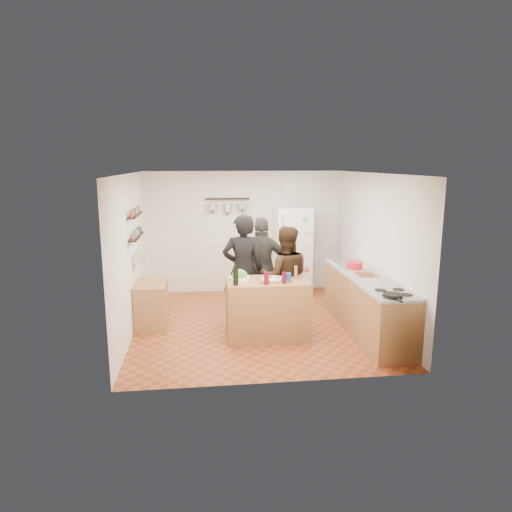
{
  "coord_description": "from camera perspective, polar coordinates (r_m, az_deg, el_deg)",
  "views": [
    {
      "loc": [
        -0.9,
        -7.24,
        2.67
      ],
      "look_at": [
        0.0,
        0.1,
        1.15
      ],
      "focal_mm": 32.0,
      "sensor_mm": 36.0,
      "label": 1
    }
  ],
  "objects": [
    {
      "name": "cutting_board",
      "position": [
        7.45,
        13.65,
        -2.37
      ],
      "size": [
        0.3,
        0.4,
        0.02
      ],
      "primitive_type": "cube",
      "color": "brown",
      "rests_on": "counter_run"
    },
    {
      "name": "fridge",
      "position": [
        9.35,
        4.55,
        0.67
      ],
      "size": [
        0.7,
        0.68,
        1.8
      ],
      "primitive_type": "cube",
      "color": "white",
      "rests_on": "floor"
    },
    {
      "name": "person_center",
      "position": [
        7.43,
        3.65,
        -2.68
      ],
      "size": [
        0.88,
        0.73,
        1.68
      ],
      "primitive_type": "imported",
      "rotation": [
        0.0,
        0.0,
        3.02
      ],
      "color": "black",
      "rests_on": "floor"
    },
    {
      "name": "pot_rack",
      "position": [
        9.28,
        -3.61,
        7.15
      ],
      "size": [
        0.9,
        0.04,
        0.04
      ],
      "primitive_type": "cube",
      "color": "black",
      "rests_on": "back_wall"
    },
    {
      "name": "prep_island",
      "position": [
        7.08,
        1.41,
        -6.61
      ],
      "size": [
        1.25,
        0.72,
        0.91
      ],
      "primitive_type": "cube",
      "color": "olive",
      "rests_on": "floor"
    },
    {
      "name": "wine_glass_far",
      "position": [
        6.78,
        3.52,
        -2.72
      ],
      "size": [
        0.07,
        0.07,
        0.17
      ],
      "primitive_type": "cylinder",
      "color": "#50061C",
      "rests_on": "prep_island"
    },
    {
      "name": "person_left",
      "position": [
        7.51,
        -1.62,
        -1.77
      ],
      "size": [
        0.69,
        0.47,
        1.86
      ],
      "primitive_type": "imported",
      "rotation": [
        0.0,
        0.0,
        3.11
      ],
      "color": "black",
      "rests_on": "floor"
    },
    {
      "name": "room_shell",
      "position": [
        7.81,
        -0.26,
        1.14
      ],
      "size": [
        4.2,
        4.2,
        4.2
      ],
      "color": "brown",
      "rests_on": "ground"
    },
    {
      "name": "red_bowl",
      "position": [
        7.83,
        12.2,
        -1.15
      ],
      "size": [
        0.27,
        0.27,
        0.11
      ],
      "primitive_type": "cylinder",
      "color": "red",
      "rests_on": "counter_run"
    },
    {
      "name": "spice_shelf_lower",
      "position": [
        7.6,
        -14.71,
        2.38
      ],
      "size": [
        0.12,
        1.0,
        0.02
      ],
      "primitive_type": "cube",
      "color": "black",
      "rests_on": "left_wall"
    },
    {
      "name": "wine_bottle",
      "position": [
        6.66,
        -2.55,
        -2.67
      ],
      "size": [
        0.08,
        0.08,
        0.24
      ],
      "primitive_type": "cylinder",
      "color": "black",
      "rests_on": "prep_island"
    },
    {
      "name": "spice_shelf_upper",
      "position": [
        7.55,
        -14.84,
        5.0
      ],
      "size": [
        0.12,
        1.0,
        0.02
      ],
      "primitive_type": "cube",
      "color": "black",
      "rests_on": "left_wall"
    },
    {
      "name": "skillet",
      "position": [
        6.31,
        16.71,
        -4.76
      ],
      "size": [
        0.25,
        0.25,
        0.05
      ],
      "primitive_type": "cylinder",
      "color": "black",
      "rests_on": "stove_top"
    },
    {
      "name": "produce_basket",
      "position": [
        7.66,
        -14.35,
        -0.2
      ],
      "size": [
        0.18,
        0.35,
        0.14
      ],
      "primitive_type": "cube",
      "color": "silver",
      "rests_on": "left_wall"
    },
    {
      "name": "wine_glass_near",
      "position": [
        6.69,
        1.31,
        -2.82
      ],
      "size": [
        0.08,
        0.08,
        0.18
      ],
      "primitive_type": "cylinder",
      "color": "#5E081D",
      "rests_on": "prep_island"
    },
    {
      "name": "person_back",
      "position": [
        8.03,
        0.8,
        -1.32
      ],
      "size": [
        1.06,
        0.52,
        1.75
      ],
      "primitive_type": "imported",
      "rotation": [
        0.0,
        0.0,
        3.04
      ],
      "color": "#2A2825",
      "rests_on": "floor"
    },
    {
      "name": "wall_clock",
      "position": [
        9.51,
        4.27,
        8.46
      ],
      "size": [
        0.3,
        0.03,
        0.3
      ],
      "primitive_type": "cylinder",
      "rotation": [
        1.57,
        0.0,
        0.0
      ],
      "color": "silver",
      "rests_on": "back_wall"
    },
    {
      "name": "side_table",
      "position": [
        7.8,
        -12.92,
        -5.88
      ],
      "size": [
        0.5,
        0.8,
        0.73
      ],
      "primitive_type": "cube",
      "color": "#AD7648",
      "rests_on": "floor"
    },
    {
      "name": "salt_canister",
      "position": [
        6.87,
        4.06,
        -2.68
      ],
      "size": [
        0.08,
        0.08,
        0.13
      ],
      "primitive_type": "cylinder",
      "color": "navy",
      "rests_on": "prep_island"
    },
    {
      "name": "stove_top",
      "position": [
        6.54,
        16.78,
        -4.5
      ],
      "size": [
        0.6,
        0.62,
        0.02
      ],
      "primitive_type": "cube",
      "color": "white",
      "rests_on": "counter_run"
    },
    {
      "name": "pizza_board",
      "position": [
        6.94,
        2.11,
        -2.99
      ],
      "size": [
        0.42,
        0.34,
        0.02
      ],
      "primitive_type": "cube",
      "color": "brown",
      "rests_on": "prep_island"
    },
    {
      "name": "salad_bowl",
      "position": [
        6.95,
        -2.06,
        -2.8
      ],
      "size": [
        0.31,
        0.31,
        0.06
      ],
      "primitive_type": "cylinder",
      "color": "white",
      "rests_on": "prep_island"
    },
    {
      "name": "counter_run",
      "position": [
        7.51,
        13.68,
        -5.91
      ],
      "size": [
        0.63,
        2.63,
        0.9
      ],
      "primitive_type": "cube",
      "color": "#9E7042",
      "rests_on": "floor"
    },
    {
      "name": "pizza",
      "position": [
        6.94,
        2.11,
        -2.84
      ],
      "size": [
        0.34,
        0.34,
        0.02
      ],
      "primitive_type": "cylinder",
      "color": "#CCBD87",
      "rests_on": "pizza_board"
    },
    {
      "name": "pepper_mill",
      "position": [
        7.06,
        4.99,
        -2.2
      ],
      "size": [
        0.05,
        0.05,
        0.16
      ],
      "primitive_type": "cylinder",
      "color": "olive",
      "rests_on": "prep_island"
    },
    {
      "name": "sink",
      "position": [
        8.17,
        11.75,
        -1.04
      ],
      "size": [
        0.5,
        0.8,
        0.03
      ],
      "primitive_type": "cube",
      "color": "silver",
      "rests_on": "counter_run"
    }
  ]
}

